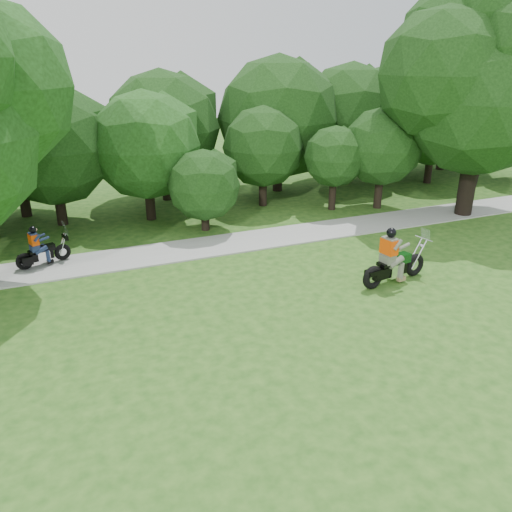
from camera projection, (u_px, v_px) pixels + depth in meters
ground at (367, 334)px, 13.56m from camera, size 100.00×100.00×0.00m
walkway at (255, 240)px, 20.40m from camera, size 60.00×2.20×0.06m
tree_line at (231, 129)px, 25.39m from camera, size 41.20×11.54×7.28m
big_tree_east at (477, 80)px, 21.77m from camera, size 9.07×6.89×10.46m
chopper_motorcycle at (392, 263)px, 16.36m from camera, size 2.75×0.92×1.97m
touring_motorcycle at (39, 251)px, 17.66m from camera, size 1.91×1.04×1.50m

